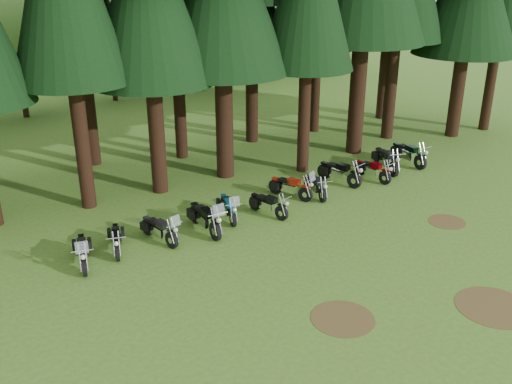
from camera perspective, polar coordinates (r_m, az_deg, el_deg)
ground at (r=19.43m, az=11.34°, el=-6.66°), size 120.00×120.00×0.00m
decid_3 at (r=37.93m, az=-22.49°, el=13.56°), size 6.12×5.95×7.65m
decid_4 at (r=40.81m, az=-13.99°, el=14.88°), size 5.93×5.76×7.41m
decid_5 at (r=42.87m, az=-5.10°, el=18.27°), size 8.45×8.21×10.56m
decid_6 at (r=47.52m, az=1.41°, el=17.50°), size 7.06×6.86×8.82m
dirt_patch_0 at (r=16.40m, az=8.67°, el=-12.40°), size 1.80×1.80×0.01m
dirt_patch_1 at (r=22.83m, az=18.56°, el=-2.84°), size 1.40×1.40×0.01m
dirt_patch_2 at (r=18.04m, az=22.72°, el=-10.56°), size 2.20×2.20×0.01m
motorcycle_0 at (r=19.37m, az=-16.93°, el=-5.83°), size 0.82×2.10×1.33m
motorcycle_1 at (r=19.98m, az=-13.78°, el=-4.71°), size 0.76×1.88×0.79m
motorcycle_2 at (r=20.31m, az=-9.64°, el=-3.78°), size 0.64×2.08×1.31m
motorcycle_3 at (r=20.78m, az=-5.11°, el=-2.72°), size 0.47×2.38×1.50m
motorcycle_4 at (r=21.76m, az=-2.79°, el=-1.64°), size 0.85×2.04×1.30m
motorcycle_5 at (r=22.07m, az=1.21°, el=-1.32°), size 0.55×1.97×0.81m
motorcycle_6 at (r=23.69m, az=3.48°, el=0.46°), size 0.99×2.10×1.35m
motorcycle_7 at (r=23.99m, az=6.06°, el=0.57°), size 0.75×1.94×0.82m
motorcycle_8 at (r=25.41m, az=8.30°, el=1.89°), size 0.63×2.30×0.94m
motorcycle_9 at (r=26.10m, az=11.55°, el=2.09°), size 0.37×2.06×0.84m
motorcycle_10 at (r=27.39m, az=12.87°, el=3.11°), size 0.98×2.29×0.97m
motorcycle_11 at (r=28.48m, az=14.96°, el=3.65°), size 0.42×2.39×0.97m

